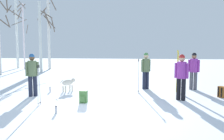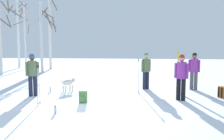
{
  "view_description": "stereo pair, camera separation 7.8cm",
  "coord_description": "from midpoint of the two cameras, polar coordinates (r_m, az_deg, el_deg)",
  "views": [
    {
      "loc": [
        1.38,
        -7.12,
        2.01
      ],
      "look_at": [
        0.43,
        2.66,
        1.0
      ],
      "focal_mm": 37.25,
      "sensor_mm": 36.0,
      "label": 1
    },
    {
      "loc": [
        1.46,
        -7.11,
        2.01
      ],
      "look_at": [
        0.43,
        2.66,
        1.0
      ],
      "focal_mm": 37.25,
      "sensor_mm": 36.0,
      "label": 2
    }
  ],
  "objects": [
    {
      "name": "ground_plane",
      "position": [
        7.53,
        -5.61,
        -9.64
      ],
      "size": [
        60.0,
        60.0,
        0.0
      ],
      "primitive_type": "plane",
      "color": "white"
    },
    {
      "name": "person_0",
      "position": [
        9.81,
        -19.19,
        -0.48
      ],
      "size": [
        0.48,
        0.34,
        1.72
      ],
      "color": "#1E2338",
      "rests_on": "ground_plane"
    },
    {
      "name": "person_2",
      "position": [
        8.95,
        16.44,
        -0.98
      ],
      "size": [
        0.48,
        0.34,
        1.72
      ],
      "color": "black",
      "rests_on": "ground_plane"
    },
    {
      "name": "person_3",
      "position": [
        10.94,
        8.11,
        0.41
      ],
      "size": [
        0.44,
        0.34,
        1.72
      ],
      "color": "#1E2338",
      "rests_on": "ground_plane"
    },
    {
      "name": "person_4",
      "position": [
        11.31,
        19.24,
        0.32
      ],
      "size": [
        0.5,
        0.34,
        1.72
      ],
      "color": "#4C4C56",
      "rests_on": "ground_plane"
    },
    {
      "name": "dog",
      "position": [
        10.52,
        -10.87,
        -3.11
      ],
      "size": [
        0.52,
        0.78,
        0.57
      ],
      "color": "beige",
      "rests_on": "ground_plane"
    },
    {
      "name": "ski_pair_planted_0",
      "position": [
        10.59,
        15.56,
        -0.29
      ],
      "size": [
        0.12,
        0.2,
        1.84
      ],
      "color": "yellow",
      "rests_on": "ground_plane"
    },
    {
      "name": "ski_pair_lying_0",
      "position": [
        12.54,
        -18.27,
        -3.61
      ],
      "size": [
        0.35,
        1.84,
        0.05
      ],
      "color": "white",
      "rests_on": "ground_plane"
    },
    {
      "name": "ski_poles_0",
      "position": [
        10.06,
        6.32,
        -1.18
      ],
      "size": [
        0.07,
        0.26,
        1.47
      ],
      "color": "#B2B2BC",
      "rests_on": "ground_plane"
    },
    {
      "name": "ski_poles_1",
      "position": [
        8.28,
        -17.82,
        -3.25
      ],
      "size": [
        0.07,
        0.23,
        1.38
      ],
      "color": "#B2B2BC",
      "rests_on": "ground_plane"
    },
    {
      "name": "backpack_0",
      "position": [
        10.12,
        25.19,
        -4.91
      ],
      "size": [
        0.34,
        0.33,
        0.44
      ],
      "color": "#99591E",
      "rests_on": "ground_plane"
    },
    {
      "name": "backpack_1",
      "position": [
        8.38,
        -7.3,
        -6.55
      ],
      "size": [
        0.28,
        0.3,
        0.44
      ],
      "color": "#4C7F3F",
      "rests_on": "ground_plane"
    },
    {
      "name": "water_bottle_0",
      "position": [
        10.58,
        -15.16,
        -4.66
      ],
      "size": [
        0.06,
        0.06,
        0.24
      ],
      "color": "silver",
      "rests_on": "ground_plane"
    },
    {
      "name": "water_bottle_1",
      "position": [
        7.27,
        -13.87,
        -9.45
      ],
      "size": [
        0.08,
        0.08,
        0.24
      ],
      "color": "silver",
      "rests_on": "ground_plane"
    },
    {
      "name": "birch_tree_1",
      "position": [
        23.04,
        -22.45,
        8.9
      ],
      "size": [
        1.58,
        1.57,
        6.37
      ],
      "color": "silver",
      "rests_on": "ground_plane"
    },
    {
      "name": "birch_tree_2",
      "position": [
        21.84,
        -20.98,
        7.92
      ],
      "size": [
        1.48,
        1.37,
        5.85
      ],
      "color": "silver",
      "rests_on": "ground_plane"
    },
    {
      "name": "birch_tree_4",
      "position": [
        21.05,
        -15.32,
        8.78
      ],
      "size": [
        1.17,
        1.14,
        6.07
      ],
      "color": "silver",
      "rests_on": "ground_plane"
    },
    {
      "name": "birch_tree_5",
      "position": [
        18.87,
        -17.22,
        8.05
      ],
      "size": [
        1.06,
        1.36,
        5.4
      ],
      "color": "silver",
      "rests_on": "ground_plane"
    }
  ]
}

